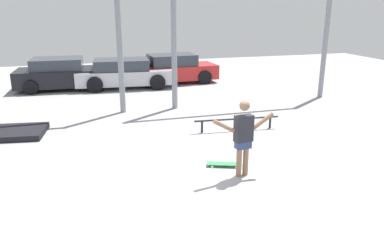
% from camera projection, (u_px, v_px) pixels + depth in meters
% --- Properties ---
extents(ground_plane, '(36.00, 36.00, 0.00)m').
position_uv_depth(ground_plane, '(193.00, 172.00, 8.57)').
color(ground_plane, '#9E9EA3').
extents(skateboarder, '(1.48, 0.24, 1.74)m').
position_uv_depth(skateboarder, '(243.00, 135.00, 8.13)').
color(skateboarder, '#8C664C').
rests_on(skateboarder, ground_plane).
extents(skateboard, '(0.84, 0.49, 0.08)m').
position_uv_depth(skateboard, '(224.00, 164.00, 8.86)').
color(skateboard, '#338C4C').
rests_on(skateboard, ground_plane).
extents(manual_pad, '(2.67, 1.67, 0.17)m').
position_uv_depth(manual_pad, '(0.00, 133.00, 10.93)').
color(manual_pad, black).
rests_on(manual_pad, ground_plane).
extents(grind_rail, '(2.63, 0.29, 0.40)m').
position_uv_depth(grind_rail, '(237.00, 120.00, 11.35)').
color(grind_rail, black).
rests_on(grind_rail, ground_plane).
extents(canopy_support_left, '(6.42, 0.20, 5.03)m').
position_uv_depth(canopy_support_left, '(17.00, 21.00, 11.64)').
color(canopy_support_left, gray).
rests_on(canopy_support_left, ground_plane).
extents(canopy_support_right, '(6.42, 0.20, 5.03)m').
position_uv_depth(canopy_support_right, '(255.00, 18.00, 13.82)').
color(canopy_support_right, gray).
rests_on(canopy_support_right, ground_plane).
extents(parked_car_black, '(4.05, 2.18, 1.40)m').
position_uv_depth(parked_car_black, '(61.00, 74.00, 16.95)').
color(parked_car_black, black).
rests_on(parked_car_black, ground_plane).
extents(parked_car_silver, '(4.55, 2.20, 1.31)m').
position_uv_depth(parked_car_silver, '(125.00, 74.00, 17.26)').
color(parked_car_silver, '#B7BABF').
rests_on(parked_car_silver, ground_plane).
extents(parked_car_red, '(4.09, 2.01, 1.39)m').
position_uv_depth(parked_car_red, '(174.00, 69.00, 18.31)').
color(parked_car_red, red).
rests_on(parked_car_red, ground_plane).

